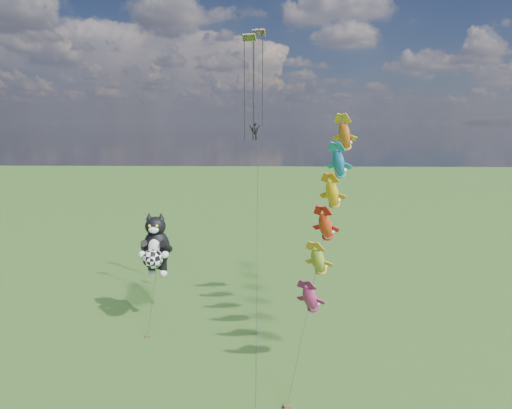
{
  "coord_description": "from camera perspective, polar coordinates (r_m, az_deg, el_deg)",
  "views": [
    {
      "loc": [
        14.64,
        -27.33,
        17.56
      ],
      "look_at": [
        13.57,
        10.35,
        10.4
      ],
      "focal_mm": 30.0,
      "sensor_mm": 36.0,
      "label": 1
    }
  ],
  "objects": [
    {
      "name": "parafoil_rig",
      "position": [
        36.5,
        -0.18,
        12.97
      ],
      "size": [
        1.82,
        17.54,
        25.52
      ],
      "rotation": [
        0.0,
        0.0,
        0.1
      ],
      "color": "brown",
      "rests_on": "ground"
    },
    {
      "name": "ground",
      "position": [
        35.63,
        -24.42,
        -19.81
      ],
      "size": [
        300.0,
        300.0,
        0.0
      ],
      "primitive_type": "plane",
      "color": "#1C4411"
    },
    {
      "name": "cat_kite_rig",
      "position": [
        38.06,
        -13.23,
        -5.41
      ],
      "size": [
        2.61,
        4.18,
        10.06
      ],
      "rotation": [
        0.0,
        0.0,
        -0.09
      ],
      "color": "brown",
      "rests_on": "ground"
    },
    {
      "name": "fish_windsock_rig",
      "position": [
        33.11,
        9.69,
        -0.68
      ],
      "size": [
        6.26,
        14.78,
        19.72
      ],
      "rotation": [
        0.0,
        0.0,
        -0.07
      ],
      "color": "brown",
      "rests_on": "ground"
    }
  ]
}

